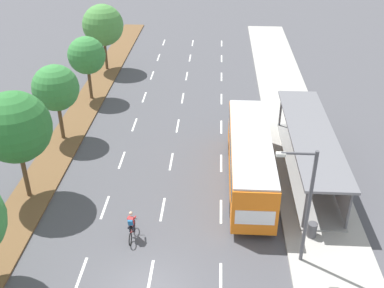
# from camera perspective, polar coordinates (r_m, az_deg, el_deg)

# --- Properties ---
(median_strip) EXTENTS (2.60, 52.00, 0.12)m
(median_strip) POSITION_cam_1_polar(r_m,az_deg,el_deg) (40.86, -13.16, 4.43)
(median_strip) COLOR brown
(median_strip) RESTS_ON ground
(sidewalk_right) EXTENTS (4.50, 52.00, 0.15)m
(sidewalk_right) POSITION_cam_1_polar(r_m,az_deg,el_deg) (39.74, 12.00, 3.85)
(sidewalk_right) COLOR #ADAAA3
(sidewalk_right) RESTS_ON ground
(lane_divider_left) EXTENTS (0.14, 45.36, 0.01)m
(lane_divider_left) POSITION_cam_1_polar(r_m,az_deg,el_deg) (37.34, -7.15, 2.40)
(lane_divider_left) COLOR white
(lane_divider_left) RESTS_ON ground
(lane_divider_center) EXTENTS (0.14, 45.36, 0.01)m
(lane_divider_center) POSITION_cam_1_polar(r_m,az_deg,el_deg) (36.89, -1.79, 2.27)
(lane_divider_center) COLOR white
(lane_divider_center) RESTS_ON ground
(lane_divider_right) EXTENTS (0.14, 45.36, 0.01)m
(lane_divider_right) POSITION_cam_1_polar(r_m,az_deg,el_deg) (36.77, 3.66, 2.13)
(lane_divider_right) COLOR white
(lane_divider_right) RESTS_ON ground
(bus_shelter) EXTENTS (2.90, 13.19, 2.86)m
(bus_shelter) POSITION_cam_1_polar(r_m,az_deg,el_deg) (31.25, 14.87, -0.40)
(bus_shelter) COLOR gray
(bus_shelter) RESTS_ON sidewalk_right
(bus) EXTENTS (2.54, 11.29, 3.37)m
(bus) POSITION_cam_1_polar(r_m,az_deg,el_deg) (29.15, 7.20, -1.44)
(bus) COLOR orange
(bus) RESTS_ON ground
(cyclist) EXTENTS (0.46, 1.82, 1.71)m
(cyclist) POSITION_cam_1_polar(r_m,az_deg,el_deg) (25.58, -7.51, -10.10)
(cyclist) COLOR black
(cyclist) RESTS_ON ground
(median_tree_second) EXTENTS (4.20, 4.20, 6.87)m
(median_tree_second) POSITION_cam_1_polar(r_m,az_deg,el_deg) (28.12, -21.12, 1.96)
(median_tree_second) COLOR brown
(median_tree_second) RESTS_ON median_strip
(median_tree_third) EXTENTS (3.36, 3.36, 5.76)m
(median_tree_third) POSITION_cam_1_polar(r_m,az_deg,el_deg) (34.58, -16.56, 6.68)
(median_tree_third) COLOR brown
(median_tree_third) RESTS_ON median_strip
(median_tree_fourth) EXTENTS (3.24, 3.24, 5.59)m
(median_tree_fourth) POSITION_cam_1_polar(r_m,az_deg,el_deg) (41.04, -12.94, 10.65)
(median_tree_fourth) COLOR brown
(median_tree_fourth) RESTS_ON median_strip
(median_tree_fifth) EXTENTS (4.05, 4.05, 6.57)m
(median_tree_fifth) POSITION_cam_1_polar(r_m,az_deg,el_deg) (47.70, -10.99, 14.27)
(median_tree_fifth) COLOR brown
(median_tree_fifth) RESTS_ON median_strip
(streetlight) EXTENTS (1.91, 0.24, 6.50)m
(streetlight) POSITION_cam_1_polar(r_m,az_deg,el_deg) (22.67, 13.93, -6.85)
(streetlight) COLOR #4C4C51
(streetlight) RESTS_ON sidewalk_right
(trash_bin) EXTENTS (0.52, 0.52, 0.85)m
(trash_bin) POSITION_cam_1_polar(r_m,az_deg,el_deg) (26.31, 14.66, -10.26)
(trash_bin) COLOR #4C4C51
(trash_bin) RESTS_ON sidewalk_right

